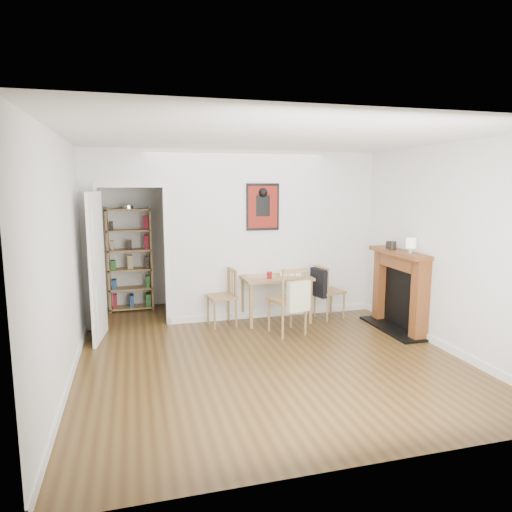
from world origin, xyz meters
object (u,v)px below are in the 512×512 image
object	(u,v)px
chair_right	(329,291)
fireplace	(400,288)
ceramic_jar_a	(393,245)
notebook	(291,274)
bookshelf	(130,260)
mantel_lamp	(411,244)
chair_left	(222,297)
red_glass	(270,275)
orange_fruit	(285,272)
ceramic_jar_b	(389,245)
dining_table	(276,282)
chair_front	(288,300)

from	to	relation	value
chair_right	fireplace	size ratio (longest dim) A/B	0.67
ceramic_jar_a	notebook	bearing A→B (deg)	148.58
fireplace	bookshelf	bearing A→B (deg)	150.55
fireplace	ceramic_jar_a	xyz separation A→B (m)	(-0.07, 0.13, 0.60)
mantel_lamp	chair_left	bearing A→B (deg)	154.33
red_glass	notebook	world-z (taller)	red_glass
chair_right	orange_fruit	distance (m)	0.76
fireplace	orange_fruit	bearing A→B (deg)	145.25
bookshelf	ceramic_jar_b	world-z (taller)	bookshelf
notebook	mantel_lamp	bearing A→B (deg)	-43.45
fireplace	ceramic_jar_a	bearing A→B (deg)	119.51
bookshelf	notebook	world-z (taller)	bookshelf
fireplace	dining_table	bearing A→B (deg)	152.25
fireplace	chair_left	bearing A→B (deg)	161.10
orange_fruit	ceramic_jar_a	xyz separation A→B (m)	(1.35, -0.86, 0.48)
fireplace	orange_fruit	world-z (taller)	fireplace
dining_table	chair_right	xyz separation A→B (m)	(0.85, -0.07, -0.19)
ceramic_jar_b	chair_right	bearing A→B (deg)	144.97
notebook	ceramic_jar_a	size ratio (longest dim) A/B	2.77
chair_left	chair_right	world-z (taller)	chair_left
chair_right	chair_front	bearing A→B (deg)	-146.87
chair_left	mantel_lamp	distance (m)	2.79
dining_table	chair_front	xyz separation A→B (m)	(-0.03, -0.64, -0.13)
bookshelf	chair_left	bearing A→B (deg)	-44.54
orange_fruit	notebook	distance (m)	0.11
fireplace	ceramic_jar_a	world-z (taller)	ceramic_jar_a
chair_front	orange_fruit	xyz separation A→B (m)	(0.22, 0.78, 0.25)
red_glass	fireplace	bearing A→B (deg)	-22.01
chair_right	ceramic_jar_b	xyz separation A→B (m)	(0.72, -0.50, 0.78)
chair_left	ceramic_jar_a	bearing A→B (deg)	-16.66
chair_right	notebook	world-z (taller)	chair_right
fireplace	red_glass	distance (m)	1.90
ceramic_jar_a	ceramic_jar_b	bearing A→B (deg)	80.56
fireplace	orange_fruit	distance (m)	1.74
chair_right	mantel_lamp	xyz separation A→B (m)	(0.70, -1.09, 0.86)
red_glass	ceramic_jar_a	bearing A→B (deg)	-19.08
dining_table	red_glass	distance (m)	0.24
red_glass	mantel_lamp	size ratio (longest dim) A/B	0.46
orange_fruit	dining_table	bearing A→B (deg)	-143.93
chair_front	dining_table	bearing A→B (deg)	87.74
chair_front	ceramic_jar_a	distance (m)	1.73
bookshelf	ceramic_jar_b	distance (m)	4.17
dining_table	bookshelf	size ratio (longest dim) A/B	0.60
chair_left	dining_table	bearing A→B (deg)	0.53
bookshelf	notebook	bearing A→B (deg)	-26.75
red_glass	orange_fruit	distance (m)	0.43
dining_table	chair_right	size ratio (longest dim) A/B	1.23
red_glass	chair_front	bearing A→B (deg)	-76.90
orange_fruit	ceramic_jar_b	size ratio (longest dim) A/B	0.71
red_glass	ceramic_jar_a	distance (m)	1.84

